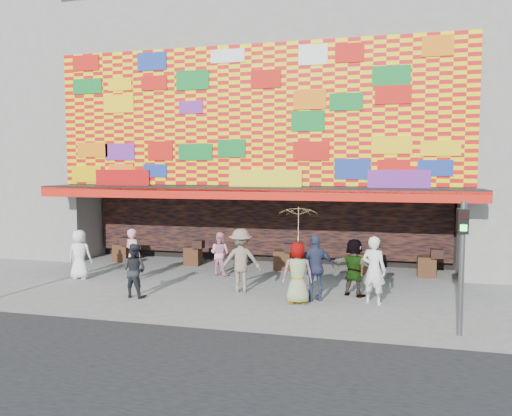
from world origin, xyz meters
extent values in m
plane|color=slate|center=(0.00, 0.00, 0.00)|extent=(90.00, 90.00, 0.00)
cube|color=black|center=(0.00, -6.50, 0.01)|extent=(30.00, 8.00, 0.02)
cube|color=gray|center=(0.00, 8.00, 6.50)|extent=(15.00, 8.00, 7.00)
cube|color=black|center=(0.00, 9.00, 1.50)|extent=(15.00, 6.00, 3.00)
cube|color=gray|center=(-7.30, 5.00, 1.50)|extent=(0.40, 2.00, 3.00)
cube|color=gray|center=(7.30, 5.00, 1.50)|extent=(0.40, 2.00, 3.00)
cube|color=black|center=(0.00, 3.40, 3.00)|extent=(15.20, 1.60, 0.12)
cube|color=red|center=(0.00, 2.62, 2.85)|extent=(15.20, 0.04, 0.35)
cube|color=#FFE800|center=(0.00, 3.96, 5.55)|extent=(14.80, 0.08, 4.90)
cube|color=black|center=(0.00, 5.85, 1.55)|extent=(14.00, 0.25, 2.50)
cube|color=gray|center=(-13.00, 8.00, 6.00)|extent=(11.00, 8.00, 12.00)
cylinder|color=#59595B|center=(6.20, -1.50, 1.50)|extent=(0.12, 0.12, 3.00)
cube|color=black|center=(6.20, -1.50, 2.55)|extent=(0.22, 0.18, 0.55)
cube|color=black|center=(6.20, -1.59, 2.68)|extent=(0.14, 0.02, 0.14)
cube|color=#19E533|center=(6.20, -1.59, 2.42)|extent=(0.14, 0.02, 0.14)
imported|color=white|center=(-5.31, 1.47, 0.82)|extent=(0.85, 0.60, 1.65)
imported|color=pink|center=(-3.47, 1.69, 0.86)|extent=(0.74, 0.62, 1.72)
imported|color=black|center=(-2.41, -0.24, 0.78)|extent=(0.81, 0.66, 1.56)
imported|color=#7C6C5A|center=(0.40, 1.12, 0.95)|extent=(1.39, 1.06, 1.90)
imported|color=#303855|center=(2.72, 0.62, 0.93)|extent=(1.18, 0.92, 1.87)
imported|color=gray|center=(3.73, 1.43, 0.84)|extent=(1.63, 1.08, 1.68)
imported|color=gray|center=(2.27, 0.22, 0.85)|extent=(0.94, 0.72, 1.70)
imported|color=silver|center=(4.29, 0.70, 0.93)|extent=(0.80, 0.68, 1.87)
imported|color=pink|center=(-0.94, 3.16, 0.75)|extent=(0.85, 0.73, 1.50)
imported|color=#FADE9D|center=(2.27, 0.22, 2.19)|extent=(1.36, 1.38, 0.98)
cylinder|color=#4C3326|center=(2.27, 0.22, 1.25)|extent=(0.02, 0.02, 1.00)
camera|label=1|loc=(4.45, -13.11, 3.72)|focal=35.00mm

